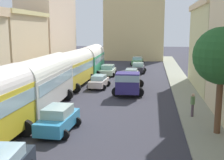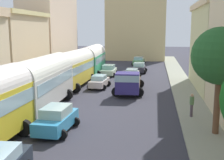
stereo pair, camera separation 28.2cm
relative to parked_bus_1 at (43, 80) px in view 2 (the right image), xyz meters
The scene contains 19 objects.
ground_plane 12.60m from the parked_bus_1, 68.20° to the left, with size 154.00×154.00×0.00m, color #34333D.
sidewalk_left 12.01m from the parked_bus_1, 102.98° to the left, with size 2.50×70.00×0.14m, color #B3A09D.
sidewalk_right 16.67m from the parked_bus_1, 44.14° to the left, with size 2.50×70.00×0.14m, color gray.
building_left_2 9.91m from the parked_bus_1, 131.34° to the left, with size 5.58×9.19×8.16m.
building_left_3 20.03m from the parked_bus_1, 108.62° to the left, with size 5.14×12.03×13.47m.
building_right_2 18.55m from the parked_bus_1, 32.54° to the left, with size 5.34×12.00×9.08m.
distant_church 40.21m from the parked_bus_1, 83.38° to the left, with size 12.19×6.86×21.25m.
parked_bus_1 is the anchor object (origin of this frame).
parked_bus_2 9.00m from the parked_bus_1, 90.00° to the left, with size 3.38×9.99×4.04m.
parked_bus_3 18.00m from the parked_bus_1, 90.00° to the left, with size 3.60×9.67×4.09m.
cargo_truck_0 8.98m from the parked_bus_1, 45.26° to the left, with size 3.22×7.45×2.34m.
car_0 15.68m from the parked_bus_1, 67.58° to the left, with size 2.18×4.18×1.39m.
car_1 21.54m from the parked_bus_1, 72.42° to the left, with size 2.39×3.92×1.52m.
car_2 30.80m from the parked_bus_1, 79.01° to the left, with size 2.44×4.37×1.47m.
car_4 5.97m from the parked_bus_1, 60.31° to the right, with size 2.34×3.90×1.63m.
car_5 9.36m from the parked_bus_1, 72.08° to the left, with size 2.22×3.80×1.41m.
car_6 17.48m from the parked_bus_1, 81.79° to the left, with size 2.38×3.87×1.51m.
pedestrian_0 11.57m from the parked_bus_1, ahead, with size 0.40×0.40×1.82m.
roadside_tree_1 13.41m from the parked_bus_1, 18.53° to the right, with size 3.33×3.33×6.45m.
Camera 2 is at (4.22, -5.76, 6.26)m, focal length 45.76 mm.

